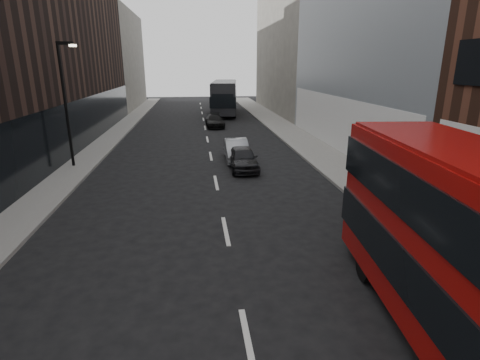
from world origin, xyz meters
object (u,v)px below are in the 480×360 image
object	(u,v)px
grey_bus	(225,96)
car_a	(243,158)
car_c	(215,121)
street_lamp	(66,97)
car_b	(236,150)

from	to	relation	value
grey_bus	car_a	size ratio (longest dim) A/B	3.19
car_a	car_c	xyz separation A→B (m)	(-0.76, 15.92, -0.06)
car_a	car_c	bearing A→B (deg)	92.54
street_lamp	grey_bus	bearing A→B (deg)	65.97
grey_bus	car_c	bearing A→B (deg)	-93.52
car_a	car_b	world-z (taller)	car_b
grey_bus	street_lamp	bearing A→B (deg)	-107.44
car_a	street_lamp	bearing A→B (deg)	171.01
car_c	car_a	bearing A→B (deg)	-89.09
grey_bus	car_b	xyz separation A→B (m)	(-1.23, -24.14, -1.46)
street_lamp	car_b	distance (m)	10.45
car_a	car_b	size ratio (longest dim) A/B	0.96
car_a	car_c	world-z (taller)	car_a
street_lamp	car_a	size ratio (longest dim) A/B	1.78
street_lamp	car_c	bearing A→B (deg)	57.39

